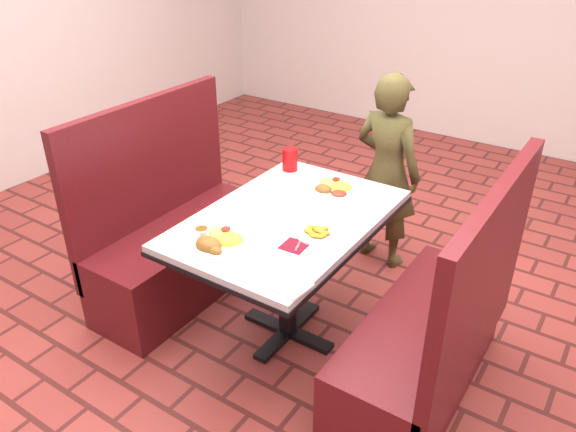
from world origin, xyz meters
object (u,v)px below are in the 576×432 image
(dining_table, at_px, (288,233))
(far_dinner_plate, at_px, (334,187))
(plantain_plate, at_px, (316,233))
(near_dinner_plate, at_px, (217,239))
(red_tumbler, at_px, (290,159))
(booth_bench_right, at_px, (431,341))
(diner_person, at_px, (387,172))
(booth_bench_left, at_px, (178,242))

(dining_table, bearing_deg, far_dinner_plate, 82.47)
(dining_table, height_order, plantain_plate, plantain_plate)
(near_dinner_plate, xyz_separation_m, red_tumbler, (-0.19, 0.88, 0.03))
(booth_bench_right, height_order, diner_person, diner_person)
(dining_table, relative_size, diner_person, 0.96)
(booth_bench_right, relative_size, diner_person, 0.95)
(dining_table, relative_size, near_dinner_plate, 4.10)
(booth_bench_left, distance_m, diner_person, 1.37)
(near_dinner_plate, height_order, red_tumbler, red_tumbler)
(red_tumbler, bearing_deg, far_dinner_plate, -16.35)
(booth_bench_left, height_order, far_dinner_plate, booth_bench_left)
(booth_bench_left, xyz_separation_m, booth_bench_right, (1.60, 0.00, 0.00))
(plantain_plate, distance_m, red_tumbler, 0.76)
(booth_bench_right, xyz_separation_m, far_dinner_plate, (-0.75, 0.37, 0.45))
(dining_table, bearing_deg, near_dinner_plate, -105.91)
(far_dinner_plate, bearing_deg, booth_bench_right, -26.32)
(dining_table, distance_m, booth_bench_left, 0.86)
(booth_bench_left, bearing_deg, dining_table, 0.00)
(near_dinner_plate, relative_size, plantain_plate, 1.51)
(diner_person, distance_m, red_tumbler, 0.68)
(booth_bench_right, relative_size, near_dinner_plate, 4.06)
(far_dinner_plate, bearing_deg, diner_person, 86.80)
(booth_bench_right, relative_size, far_dinner_plate, 4.18)
(far_dinner_plate, distance_m, red_tumbler, 0.37)
(booth_bench_left, bearing_deg, red_tumbler, 43.60)
(booth_bench_left, xyz_separation_m, diner_person, (0.88, 1.00, 0.30))
(red_tumbler, bearing_deg, plantain_plate, -47.20)
(dining_table, relative_size, booth_bench_right, 1.01)
(far_dinner_plate, xyz_separation_m, plantain_plate, (0.17, -0.46, -0.01))
(booth_bench_right, bearing_deg, booth_bench_left, 180.00)
(booth_bench_left, height_order, plantain_plate, booth_bench_left)
(booth_bench_right, xyz_separation_m, plantain_plate, (-0.58, -0.08, 0.43))
(booth_bench_right, height_order, far_dinner_plate, booth_bench_right)
(dining_table, height_order, far_dinner_plate, far_dinner_plate)
(diner_person, bearing_deg, far_dinner_plate, 95.42)
(booth_bench_right, bearing_deg, near_dinner_plate, -156.16)
(booth_bench_left, distance_m, far_dinner_plate, 1.03)
(near_dinner_plate, height_order, far_dinner_plate, near_dinner_plate)
(dining_table, bearing_deg, red_tumbler, 122.46)
(near_dinner_plate, xyz_separation_m, far_dinner_plate, (0.16, 0.77, -0.01))
(far_dinner_plate, bearing_deg, booth_bench_left, -156.37)
(dining_table, bearing_deg, diner_person, 85.19)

